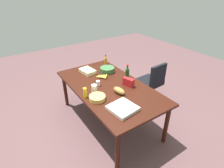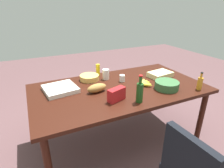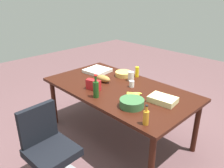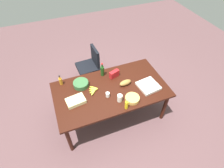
% 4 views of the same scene
% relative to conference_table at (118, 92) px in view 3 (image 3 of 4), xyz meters
% --- Properties ---
extents(ground_plane, '(10.00, 10.00, 0.00)m').
position_rel_conference_table_xyz_m(ground_plane, '(0.00, 0.00, -0.72)').
color(ground_plane, brown).
extents(conference_table, '(2.11, 1.15, 0.79)m').
position_rel_conference_table_xyz_m(conference_table, '(0.00, 0.00, 0.00)').
color(conference_table, '#34140B').
rests_on(conference_table, ground).
extents(office_chair, '(0.56, 0.56, 0.92)m').
position_rel_conference_table_xyz_m(office_chair, '(0.11, -1.17, -0.36)').
color(office_chair, gray).
rests_on(office_chair, ground).
extents(dressing_bottle, '(0.06, 0.06, 0.22)m').
position_rel_conference_table_xyz_m(dressing_bottle, '(0.84, -0.46, 0.16)').
color(dressing_bottle, orange).
rests_on(dressing_bottle, conference_table).
extents(chip_bag_red, '(0.21, 0.14, 0.14)m').
position_rel_conference_table_xyz_m(chip_bag_red, '(-0.19, -0.29, 0.14)').
color(chip_bag_red, red).
rests_on(chip_bag_red, conference_table).
extents(wine_bottle, '(0.08, 0.08, 0.30)m').
position_rel_conference_table_xyz_m(wine_bottle, '(0.02, -0.42, 0.19)').
color(wine_bottle, '#1D4718').
rests_on(wine_bottle, conference_table).
extents(mayo_jar, '(0.11, 0.11, 0.14)m').
position_rel_conference_table_xyz_m(mayo_jar, '(-0.05, 0.31, 0.14)').
color(mayo_jar, white).
rests_on(mayo_jar, conference_table).
extents(mustard_bottle, '(0.06, 0.06, 0.16)m').
position_rel_conference_table_xyz_m(mustard_bottle, '(-0.09, 0.50, 0.15)').
color(mustard_bottle, yellow).
rests_on(mustard_bottle, conference_table).
extents(sheet_cake, '(0.35, 0.26, 0.07)m').
position_rel_conference_table_xyz_m(sheet_cake, '(0.68, 0.07, 0.11)').
color(sheet_cake, beige).
rests_on(sheet_cake, conference_table).
extents(bread_loaf, '(0.25, 0.14, 0.10)m').
position_rel_conference_table_xyz_m(bread_loaf, '(-0.30, -0.01, 0.12)').
color(bread_loaf, olive).
rests_on(bread_loaf, conference_table).
extents(pizza_box, '(0.40, 0.40, 0.05)m').
position_rel_conference_table_xyz_m(pizza_box, '(-0.68, 0.20, 0.10)').
color(pizza_box, silver).
rests_on(pizza_box, conference_table).
extents(banana_bunch, '(0.19, 0.24, 0.04)m').
position_rel_conference_table_xyz_m(banana_bunch, '(0.31, -0.07, 0.10)').
color(banana_bunch, gold).
rests_on(banana_bunch, conference_table).
extents(paper_cup, '(0.07, 0.07, 0.09)m').
position_rel_conference_table_xyz_m(paper_cup, '(0.12, 0.15, 0.12)').
color(paper_cup, white).
rests_on(paper_cup, conference_table).
extents(salad_bowl, '(0.33, 0.33, 0.09)m').
position_rel_conference_table_xyz_m(salad_bowl, '(0.50, -0.28, 0.12)').
color(salad_bowl, '#366438').
rests_on(salad_bowl, conference_table).
extents(chip_bowl, '(0.26, 0.26, 0.07)m').
position_rel_conference_table_xyz_m(chip_bowl, '(-0.26, 0.38, 0.11)').
color(chip_bowl, '#E0B255').
rests_on(chip_bowl, conference_table).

